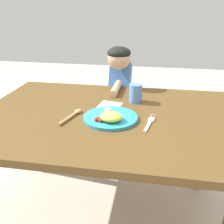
# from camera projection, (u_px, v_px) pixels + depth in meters

# --- Properties ---
(ground_plane) EXTENTS (8.00, 8.00, 0.00)m
(ground_plane) POSITION_uv_depth(u_px,v_px,m) (108.00, 215.00, 1.61)
(ground_plane) COLOR beige
(dining_table) EXTENTS (1.36, 0.95, 0.70)m
(dining_table) POSITION_uv_depth(u_px,v_px,m) (108.00, 126.00, 1.36)
(dining_table) COLOR brown
(dining_table) RESTS_ON ground_plane
(plate) EXTENTS (0.27, 0.27, 0.06)m
(plate) POSITION_uv_depth(u_px,v_px,m) (110.00, 117.00, 1.26)
(plate) COLOR #2D97BC
(plate) RESTS_ON dining_table
(fork) EXTENTS (0.06, 0.20, 0.01)m
(fork) POSITION_uv_depth(u_px,v_px,m) (150.00, 123.00, 1.23)
(fork) COLOR silver
(fork) RESTS_ON dining_table
(spoon) EXTENTS (0.07, 0.19, 0.02)m
(spoon) POSITION_uv_depth(u_px,v_px,m) (73.00, 115.00, 1.30)
(spoon) COLOR tan
(spoon) RESTS_ON dining_table
(drinking_cup) EXTENTS (0.07, 0.07, 0.11)m
(drinking_cup) POSITION_uv_depth(u_px,v_px,m) (136.00, 93.00, 1.47)
(drinking_cup) COLOR #5988CD
(drinking_cup) RESTS_ON dining_table
(person) EXTENTS (0.16, 0.44, 0.97)m
(person) POSITION_uv_depth(u_px,v_px,m) (120.00, 106.00, 1.91)
(person) COLOR #33445A
(person) RESTS_ON ground_plane
(napkin) EXTENTS (0.14, 0.17, 0.00)m
(napkin) POSITION_uv_depth(u_px,v_px,m) (109.00, 107.00, 1.42)
(napkin) COLOR white
(napkin) RESTS_ON dining_table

